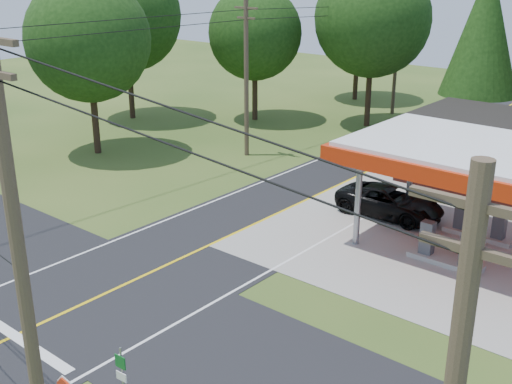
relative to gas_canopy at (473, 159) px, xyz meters
The scene contains 11 objects.
ground 16.38m from the gas_canopy, 124.70° to the right, with size 120.00×120.00×0.00m, color #34501C.
main_highway 16.37m from the gas_canopy, 124.70° to the right, with size 8.00×120.00×0.02m, color black.
cross_road 16.37m from the gas_canopy, 124.70° to the right, with size 70.00×7.00×0.02m, color black.
lane_center_yellow 16.37m from the gas_canopy, 124.70° to the right, with size 0.15×110.00×0.00m, color yellow.
gas_canopy is the anchor object (origin of this frame).
utility_pole_near_right 20.13m from the gas_canopy, 94.29° to the right, with size 1.80×0.30×11.50m.
utility_pole_far_left 17.74m from the gas_canopy, 163.61° to the left, with size 1.80×0.30×10.00m.
utility_pole_north 26.92m from the gas_canopy, 125.17° to the left, with size 0.30×0.30×9.50m.
treeline_backdrop 14.09m from the gas_canopy, 126.61° to the left, with size 70.27×51.59×13.30m.
suv_car 5.91m from the gas_canopy, 161.57° to the left, with size 5.39×5.39×1.50m, color black.
route_sign_post 17.11m from the gas_canopy, 100.96° to the right, with size 0.40×0.10×1.97m.
Camera 1 is at (18.61, -12.87, 12.26)m, focal length 45.00 mm.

